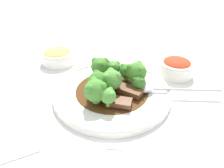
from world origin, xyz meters
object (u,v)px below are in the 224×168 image
side_bowl_appetizer (58,56)px  sauce_dish (111,166)px  broccoli_floret_4 (111,79)px  broccoli_floret_6 (139,82)px  broccoli_floret_0 (108,96)px  broccoli_floret_5 (113,67)px  broccoli_floret_8 (100,66)px  beef_strip_0 (121,102)px  broccoli_floret_3 (136,72)px  broccoli_floret_2 (127,71)px  main_plate (112,92)px  side_bowl_kimchi (176,67)px  broccoli_floret_7 (96,90)px  beef_strip_1 (127,90)px  broccoli_floret_1 (98,82)px  beef_strip_2 (104,82)px  serving_spoon (151,88)px

side_bowl_appetizer → sauce_dish: side_bowl_appetizer is taller
broccoli_floret_4 → broccoli_floret_6: 0.07m
broccoli_floret_0 → broccoli_floret_6: size_ratio=1.13×
broccoli_floret_5 → broccoli_floret_8: 0.04m
beef_strip_0 → broccoli_floret_3: broccoli_floret_3 is taller
broccoli_floret_2 → sauce_dish: broccoli_floret_2 is taller
main_plate → side_bowl_appetizer: 0.24m
beef_strip_0 → broccoli_floret_5: 0.12m
broccoli_floret_3 → side_bowl_kimchi: 0.15m
broccoli_floret_7 → beef_strip_1: bearing=82.0°
beef_strip_0 → side_bowl_kimchi: (-0.04, 0.22, 0.00)m
beef_strip_0 → broccoli_floret_4: broccoli_floret_4 is taller
broccoli_floret_5 → broccoli_floret_8: (-0.02, -0.03, 0.01)m
broccoli_floret_1 → broccoli_floret_4: broccoli_floret_4 is taller
broccoli_floret_4 → broccoli_floret_5: size_ratio=1.30×
beef_strip_0 → sauce_dish: beef_strip_0 is taller
main_plate → broccoli_floret_6: bearing=51.7°
beef_strip_1 → beef_strip_2: size_ratio=1.14×
beef_strip_2 → broccoli_floret_7: (0.05, -0.05, 0.03)m
broccoli_floret_4 → serving_spoon: bearing=59.2°
main_plate → broccoli_floret_3: broccoli_floret_3 is taller
beef_strip_0 → broccoli_floret_7: bearing=-134.9°
broccoli_floret_6 → serving_spoon: (0.02, 0.02, -0.02)m
broccoli_floret_0 → broccoli_floret_1: broccoli_floret_1 is taller
broccoli_floret_3 → side_bowl_kimchi: size_ratio=0.63×
beef_strip_0 → broccoli_floret_2: size_ratio=1.27×
main_plate → broccoli_floret_0: broccoli_floret_0 is taller
serving_spoon → beef_strip_2: bearing=-138.3°
broccoli_floret_5 → side_bowl_appetizer: (-0.19, -0.07, -0.02)m
main_plate → broccoli_floret_4: (0.01, -0.01, 0.04)m
beef_strip_0 → broccoli_floret_8: bearing=168.5°
serving_spoon → side_bowl_appetizer: 0.32m
broccoli_floret_0 → side_bowl_kimchi: broccoli_floret_0 is taller
broccoli_floret_4 → broccoli_floret_8: (-0.07, 0.01, -0.00)m
broccoli_floret_6 → broccoli_floret_8: 0.11m
beef_strip_0 → beef_strip_1: 0.05m
broccoli_floret_3 → broccoli_floret_8: 0.10m
broccoli_floret_8 → serving_spoon: (0.12, 0.07, -0.03)m
broccoli_floret_4 → broccoli_floret_7: broccoli_floret_4 is taller
broccoli_floret_5 → serving_spoon: size_ratio=0.24×
broccoli_floret_6 → side_bowl_kimchi: bearing=95.7°
beef_strip_1 → broccoli_floret_4: 0.05m
beef_strip_1 → broccoli_floret_5: bearing=168.9°
serving_spoon → side_bowl_kimchi: bearing=104.3°
beef_strip_2 → broccoli_floret_0: bearing=-26.9°
main_plate → broccoli_floret_2: (-0.01, 0.06, 0.03)m
broccoli_floret_2 → serving_spoon: broccoli_floret_2 is taller
broccoli_floret_1 → broccoli_floret_6: (0.05, 0.09, -0.01)m
broccoli_floret_5 → broccoli_floret_6: size_ratio=1.17×
broccoli_floret_7 → beef_strip_0: bearing=45.1°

